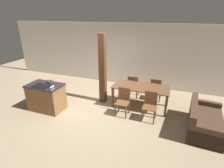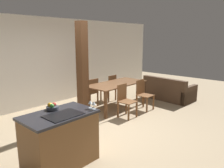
{
  "view_description": "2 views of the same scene",
  "coord_description": "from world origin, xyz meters",
  "px_view_note": "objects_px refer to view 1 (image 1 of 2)",
  "views": [
    {
      "loc": [
        2.42,
        -4.66,
        3.05
      ],
      "look_at": [
        0.6,
        0.2,
        0.95
      ],
      "focal_mm": 28.0,
      "sensor_mm": 36.0,
      "label": 1
    },
    {
      "loc": [
        -3.38,
        -3.35,
        2.09
      ],
      "look_at": [
        0.6,
        0.2,
        0.95
      ],
      "focal_mm": 35.0,
      "sensor_mm": 36.0,
      "label": 2
    }
  ],
  "objects_px": {
    "dining_table": "(141,89)",
    "dining_chair_far_right": "(156,89)",
    "dining_chair_near_left": "(123,101)",
    "dining_chair_near_right": "(150,106)",
    "fruit_bowl": "(50,81)",
    "dining_chair_far_left": "(133,86)",
    "kitchen_island": "(46,97)",
    "timber_post": "(103,70)",
    "wine_glass_near": "(51,87)",
    "wine_glass_middle": "(53,86)",
    "couch": "(204,122)"
  },
  "relations": [
    {
      "from": "dining_table",
      "to": "dining_chair_far_right",
      "type": "xyz_separation_m",
      "value": [
        0.42,
        0.67,
        -0.2
      ]
    },
    {
      "from": "dining_table",
      "to": "dining_chair_near_left",
      "type": "height_order",
      "value": "dining_chair_near_left"
    },
    {
      "from": "dining_chair_near_right",
      "to": "dining_chair_far_right",
      "type": "distance_m",
      "value": 1.33
    },
    {
      "from": "fruit_bowl",
      "to": "dining_chair_far_left",
      "type": "xyz_separation_m",
      "value": [
        2.45,
        1.7,
        -0.49
      ]
    },
    {
      "from": "kitchen_island",
      "to": "dining_table",
      "type": "bearing_deg",
      "value": 23.56
    },
    {
      "from": "timber_post",
      "to": "dining_chair_near_left",
      "type": "bearing_deg",
      "value": -32.33
    },
    {
      "from": "wine_glass_near",
      "to": "dining_chair_near_right",
      "type": "relative_size",
      "value": 0.16
    },
    {
      "from": "timber_post",
      "to": "wine_glass_near",
      "type": "bearing_deg",
      "value": -125.02
    },
    {
      "from": "dining_table",
      "to": "dining_chair_far_left",
      "type": "bearing_deg",
      "value": 122.55
    },
    {
      "from": "dining_chair_far_left",
      "to": "dining_table",
      "type": "bearing_deg",
      "value": 122.55
    },
    {
      "from": "dining_chair_near_left",
      "to": "fruit_bowl",
      "type": "bearing_deg",
      "value": -171.39
    },
    {
      "from": "fruit_bowl",
      "to": "dining_chair_far_right",
      "type": "xyz_separation_m",
      "value": [
        3.3,
        1.7,
        -0.49
      ]
    },
    {
      "from": "dining_table",
      "to": "dining_chair_near_left",
      "type": "xyz_separation_m",
      "value": [
        -0.42,
        -0.67,
        -0.2
      ]
    },
    {
      "from": "kitchen_island",
      "to": "dining_chair_far_right",
      "type": "height_order",
      "value": "kitchen_island"
    },
    {
      "from": "dining_chair_far_left",
      "to": "timber_post",
      "type": "relative_size",
      "value": 0.36
    },
    {
      "from": "wine_glass_middle",
      "to": "dining_chair_near_right",
      "type": "relative_size",
      "value": 0.16
    },
    {
      "from": "wine_glass_near",
      "to": "dining_chair_far_left",
      "type": "xyz_separation_m",
      "value": [
        1.99,
        2.22,
        -0.55
      ]
    },
    {
      "from": "wine_glass_near",
      "to": "couch",
      "type": "relative_size",
      "value": 0.08
    },
    {
      "from": "wine_glass_middle",
      "to": "dining_chair_near_left",
      "type": "height_order",
      "value": "wine_glass_middle"
    },
    {
      "from": "dining_chair_near_right",
      "to": "fruit_bowl",
      "type": "bearing_deg",
      "value": -173.58
    },
    {
      "from": "kitchen_island",
      "to": "dining_table",
      "type": "height_order",
      "value": "kitchen_island"
    },
    {
      "from": "dining_chair_far_left",
      "to": "couch",
      "type": "distance_m",
      "value": 2.73
    },
    {
      "from": "dining_chair_near_right",
      "to": "dining_chair_far_left",
      "type": "height_order",
      "value": "same"
    },
    {
      "from": "kitchen_island",
      "to": "dining_chair_far_right",
      "type": "xyz_separation_m",
      "value": [
        3.34,
        1.94,
        0.01
      ]
    },
    {
      "from": "dining_chair_far_right",
      "to": "wine_glass_near",
      "type": "bearing_deg",
      "value": 38.06
    },
    {
      "from": "dining_chair_near_left",
      "to": "couch",
      "type": "xyz_separation_m",
      "value": [
        2.35,
        -0.04,
        -0.2
      ]
    },
    {
      "from": "dining_chair_near_right",
      "to": "couch",
      "type": "xyz_separation_m",
      "value": [
        1.5,
        -0.04,
        -0.2
      ]
    },
    {
      "from": "dining_chair_near_right",
      "to": "dining_chair_far_left",
      "type": "distance_m",
      "value": 1.58
    },
    {
      "from": "kitchen_island",
      "to": "timber_post",
      "type": "relative_size",
      "value": 0.47
    },
    {
      "from": "kitchen_island",
      "to": "dining_chair_far_right",
      "type": "distance_m",
      "value": 3.86
    },
    {
      "from": "couch",
      "to": "dining_chair_near_right",
      "type": "bearing_deg",
      "value": 93.31
    },
    {
      "from": "fruit_bowl",
      "to": "dining_chair_near_right",
      "type": "distance_m",
      "value": 3.36
    },
    {
      "from": "couch",
      "to": "wine_glass_middle",
      "type": "bearing_deg",
      "value": 104.76
    },
    {
      "from": "fruit_bowl",
      "to": "dining_chair_near_right",
      "type": "relative_size",
      "value": 0.23
    },
    {
      "from": "dining_chair_near_left",
      "to": "couch",
      "type": "relative_size",
      "value": 0.52
    },
    {
      "from": "fruit_bowl",
      "to": "couch",
      "type": "height_order",
      "value": "fruit_bowl"
    },
    {
      "from": "dining_chair_far_right",
      "to": "couch",
      "type": "distance_m",
      "value": 2.04
    },
    {
      "from": "fruit_bowl",
      "to": "dining_chair_far_left",
      "type": "distance_m",
      "value": 3.03
    },
    {
      "from": "dining_table",
      "to": "dining_chair_far_right",
      "type": "relative_size",
      "value": 2.15
    },
    {
      "from": "wine_glass_middle",
      "to": "timber_post",
      "type": "bearing_deg",
      "value": 53.3
    },
    {
      "from": "kitchen_island",
      "to": "fruit_bowl",
      "type": "bearing_deg",
      "value": 81.46
    },
    {
      "from": "dining_chair_near_right",
      "to": "timber_post",
      "type": "distance_m",
      "value": 2.04
    },
    {
      "from": "wine_glass_near",
      "to": "dining_chair_far_left",
      "type": "height_order",
      "value": "wine_glass_near"
    },
    {
      "from": "couch",
      "to": "dining_chair_near_left",
      "type": "bearing_deg",
      "value": 93.84
    },
    {
      "from": "dining_table",
      "to": "dining_chair_near_right",
      "type": "bearing_deg",
      "value": -57.45
    },
    {
      "from": "wine_glass_middle",
      "to": "couch",
      "type": "height_order",
      "value": "wine_glass_middle"
    },
    {
      "from": "dining_chair_far_right",
      "to": "timber_post",
      "type": "bearing_deg",
      "value": 22.23
    },
    {
      "from": "timber_post",
      "to": "kitchen_island",
      "type": "bearing_deg",
      "value": -142.09
    },
    {
      "from": "dining_chair_far_left",
      "to": "couch",
      "type": "bearing_deg",
      "value": 149.74
    },
    {
      "from": "couch",
      "to": "dining_chair_far_right",
      "type": "bearing_deg",
      "value": 52.35
    }
  ]
}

